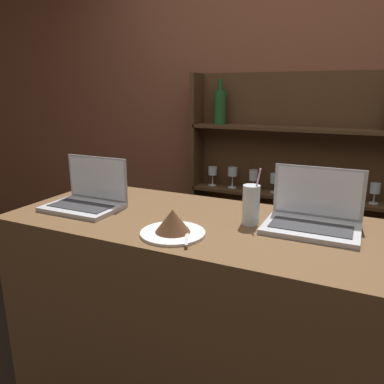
{
  "coord_description": "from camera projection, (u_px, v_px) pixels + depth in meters",
  "views": [
    {
      "loc": [
        0.46,
        -0.93,
        1.57
      ],
      "look_at": [
        -0.14,
        0.35,
        1.18
      ],
      "focal_mm": 35.0,
      "sensor_mm": 36.0,
      "label": 1
    }
  ],
  "objects": [
    {
      "name": "bar_counter",
      "position": [
        220.0,
        347.0,
        1.55
      ],
      "size": [
        1.71,
        0.64,
        1.08
      ],
      "color": "brown",
      "rests_on": "ground_plane"
    },
    {
      "name": "back_wall",
      "position": [
        290.0,
        126.0,
        2.38
      ],
      "size": [
        7.0,
        0.06,
        2.7
      ],
      "color": "brown",
      "rests_on": "ground_plane"
    },
    {
      "name": "back_shelf",
      "position": [
        298.0,
        200.0,
        2.4
      ],
      "size": [
        1.42,
        0.18,
        1.68
      ],
      "color": "#472D19",
      "rests_on": "ground_plane"
    },
    {
      "name": "laptop_near",
      "position": [
        88.0,
        197.0,
        1.6
      ],
      "size": [
        0.31,
        0.22,
        0.21
      ],
      "color": "#ADADB2",
      "rests_on": "bar_counter"
    },
    {
      "name": "laptop_far",
      "position": [
        313.0,
        216.0,
        1.36
      ],
      "size": [
        0.33,
        0.24,
        0.21
      ],
      "color": "#ADADB2",
      "rests_on": "bar_counter"
    },
    {
      "name": "cake_plate",
      "position": [
        173.0,
        224.0,
        1.29
      ],
      "size": [
        0.23,
        0.23,
        0.09
      ],
      "color": "silver",
      "rests_on": "bar_counter"
    },
    {
      "name": "water_glass",
      "position": [
        251.0,
        205.0,
        1.39
      ],
      "size": [
        0.07,
        0.06,
        0.22
      ],
      "color": "silver",
      "rests_on": "bar_counter"
    }
  ]
}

